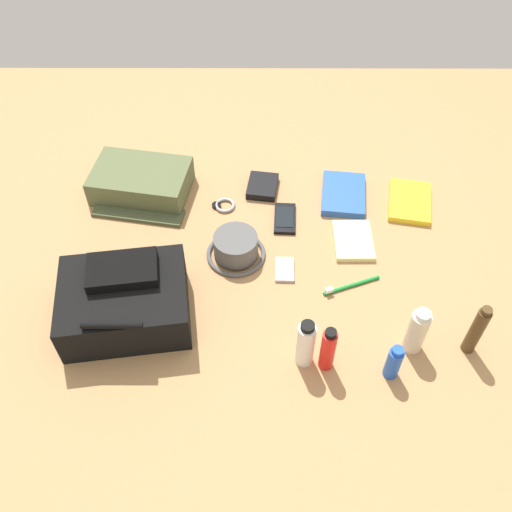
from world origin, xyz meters
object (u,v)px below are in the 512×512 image
media_player (284,269)px  bucket_hat (235,248)px  deodorant_spray (392,362)px  wristwatch (223,205)px  sunscreen_spray (327,349)px  paperback_novel (409,202)px  cologne_bottle (475,330)px  toothpaste_tube (304,344)px  notepad (352,240)px  toothbrush (347,286)px  wallet (262,186)px  lotion_bottle (416,331)px  toiletry_pouch (140,183)px  travel_guidebook (343,195)px  cell_phone (284,218)px  backpack (124,300)px

media_player → bucket_hat: bearing=-22.4°
deodorant_spray → wristwatch: 0.71m
sunscreen_spray → paperback_novel: (-0.30, -0.56, -0.06)m
cologne_bottle → toothpaste_tube: cologne_bottle is taller
paperback_novel → notepad: paperback_novel is taller
sunscreen_spray → toothbrush: bearing=-108.7°
toothpaste_tube → wallet: bearing=-80.9°
lotion_bottle → deodorant_spray: bearing=49.6°
toiletry_pouch → notepad: (-0.64, 0.21, -0.03)m
travel_guidebook → toothbrush: 0.35m
lotion_bottle → notepad: (0.11, -0.35, -0.06)m
toiletry_pouch → bucket_hat: size_ratio=1.89×
toiletry_pouch → wallet: bearing=-177.7°
travel_guidebook → sunscreen_spray: bearing=80.3°
cologne_bottle → toothpaste_tube: bearing=4.7°
deodorant_spray → toiletry_pouch: bearing=-43.0°
cell_phone → lotion_bottle: bearing=124.5°
cologne_bottle → deodorant_spray: cologne_bottle is taller
bucket_hat → lotion_bottle: size_ratio=1.15×
toiletry_pouch → wristwatch: toiletry_pouch is taller
paperback_novel → wristwatch: bearing=1.3°
paperback_novel → toothbrush: toothbrush is taller
deodorant_spray → toothbrush: deodorant_spray is taller
lotion_bottle → sunscreen_spray: (0.22, 0.05, 0.00)m
sunscreen_spray → backpack: bearing=-16.1°
deodorant_spray → sunscreen_spray: sunscreen_spray is taller
cologne_bottle → backpack: bearing=-6.5°
toiletry_pouch → toothpaste_tube: bearing=128.4°
wallet → notepad: size_ratio=0.73×
sunscreen_spray → media_player: bearing=-73.0°
bucket_hat → paperback_novel: bucket_hat is taller
paperback_novel → lotion_bottle: bearing=80.8°
cologne_bottle → wristwatch: bearing=-38.6°
cell_phone → notepad: bearing=155.3°
lotion_bottle → toothpaste_tube: bearing=8.1°
backpack → paperback_novel: size_ratio=1.77×
travel_guidebook → wallet: 0.25m
paperback_novel → wallet: wallet is taller
travel_guidebook → wristwatch: travel_guidebook is taller
cologne_bottle → travel_guidebook: size_ratio=0.85×
travel_guidebook → toothpaste_tube: bearing=75.2°
deodorant_spray → toothpaste_tube: 0.21m
cell_phone → sunscreen_spray: bearing=99.7°
media_player → wallet: wallet is taller
sunscreen_spray → notepad: (-0.11, -0.40, -0.06)m
lotion_bottle → wristwatch: bearing=-45.5°
backpack → toiletry_pouch: size_ratio=1.09×
cologne_bottle → notepad: bearing=-55.1°
media_player → toothpaste_tube: bearing=97.7°
sunscreen_spray → cologne_bottle: bearing=-172.5°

